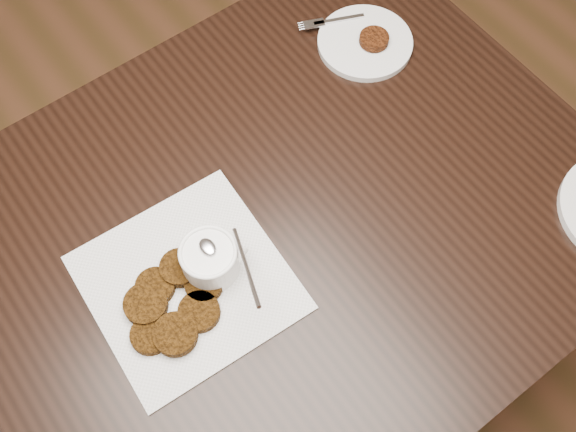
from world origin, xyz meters
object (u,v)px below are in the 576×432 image
(sauce_ramekin, at_px, (208,251))
(napkin, at_px, (187,282))
(table, at_px, (233,332))
(plate_with_patty, at_px, (365,40))

(sauce_ramekin, bearing_deg, napkin, 177.35)
(table, bearing_deg, plate_with_patty, 23.29)
(table, xyz_separation_m, sauce_ramekin, (-0.01, -0.00, 0.44))
(table, height_order, plate_with_patty, plate_with_patty)
(sauce_ramekin, relative_size, plate_with_patty, 0.70)
(napkin, relative_size, sauce_ramekin, 2.37)
(table, xyz_separation_m, plate_with_patty, (0.49, 0.21, 0.39))
(napkin, xyz_separation_m, sauce_ramekin, (0.05, -0.00, 0.07))
(table, relative_size, napkin, 4.61)
(table, height_order, sauce_ramekin, sauce_ramekin)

